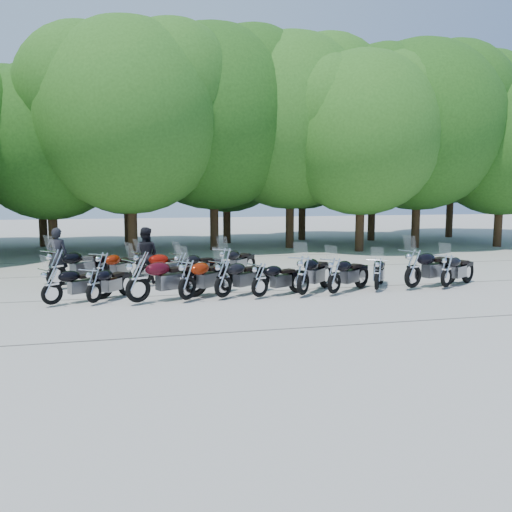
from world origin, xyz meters
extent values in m
plane|color=#A19D91|center=(0.00, 0.00, 0.00)|extent=(90.00, 90.00, 0.00)
cylinder|color=#3A2614|center=(-7.25, 12.84, 1.65)|extent=(0.44, 0.44, 3.31)
sphere|color=#286319|center=(-7.25, 12.84, 5.32)|extent=(7.31, 7.31, 7.31)
cylinder|color=#3A2614|center=(-3.57, 11.24, 1.97)|extent=(0.44, 0.44, 3.93)
sphere|color=#357721|center=(-3.57, 11.24, 6.33)|extent=(8.70, 8.70, 8.70)
cylinder|color=#3A2614|center=(0.54, 13.09, 2.06)|extent=(0.44, 0.44, 4.13)
sphere|color=#286319|center=(0.54, 13.09, 6.64)|extent=(9.13, 9.13, 9.13)
cylinder|color=#3A2614|center=(4.61, 13.20, 2.05)|extent=(0.44, 0.44, 4.09)
sphere|color=#357721|center=(4.61, 13.20, 6.58)|extent=(9.04, 9.04, 9.04)
cylinder|color=#3A2614|center=(7.55, 10.82, 1.81)|extent=(0.44, 0.44, 3.62)
sphere|color=#357721|center=(7.55, 10.82, 5.82)|extent=(8.00, 8.00, 8.00)
cylinder|color=#3A2614|center=(11.20, 11.78, 1.99)|extent=(0.44, 0.44, 3.98)
sphere|color=#286319|center=(11.20, 11.78, 6.40)|extent=(8.79, 8.79, 8.79)
cylinder|color=#3A2614|center=(15.83, 11.20, 1.70)|extent=(0.44, 0.44, 3.41)
sphere|color=#286319|center=(15.83, 11.20, 5.48)|extent=(7.53, 7.53, 7.53)
cylinder|color=#3A2614|center=(-8.29, 16.97, 1.76)|extent=(0.44, 0.44, 3.52)
sphere|color=#357721|center=(-8.29, 16.97, 5.66)|extent=(7.78, 7.78, 7.78)
cylinder|color=#3A2614|center=(-3.76, 16.43, 1.71)|extent=(0.44, 0.44, 3.42)
sphere|color=#286319|center=(-3.76, 16.43, 5.50)|extent=(7.56, 7.56, 7.56)
cylinder|color=#3A2614|center=(1.80, 16.47, 1.78)|extent=(0.44, 0.44, 3.56)
sphere|color=#286319|center=(1.80, 16.47, 5.73)|extent=(7.88, 7.88, 7.88)
cylinder|color=#3A2614|center=(6.69, 17.47, 1.88)|extent=(0.44, 0.44, 3.76)
sphere|color=#286319|center=(6.69, 17.47, 6.04)|extent=(8.31, 8.31, 8.31)
cylinder|color=#3A2614|center=(10.68, 16.09, 1.81)|extent=(0.44, 0.44, 3.63)
sphere|color=#357721|center=(10.68, 16.09, 5.83)|extent=(8.02, 8.02, 8.02)
cylinder|color=#3A2614|center=(16.61, 17.02, 2.19)|extent=(0.44, 0.44, 4.37)
sphere|color=#286319|center=(16.61, 17.02, 7.03)|extent=(9.67, 9.67, 9.67)
imported|color=black|center=(-6.04, 4.14, 0.94)|extent=(0.78, 0.61, 1.89)
imported|color=black|center=(-3.24, 3.86, 0.94)|extent=(1.08, 0.94, 1.87)
camera|label=1|loc=(-3.75, -14.40, 3.13)|focal=38.00mm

